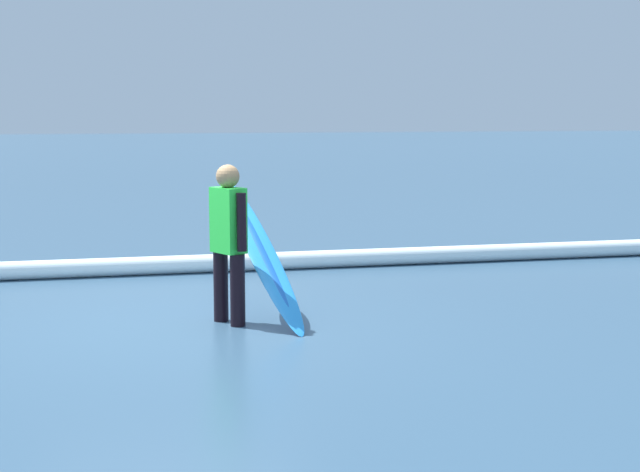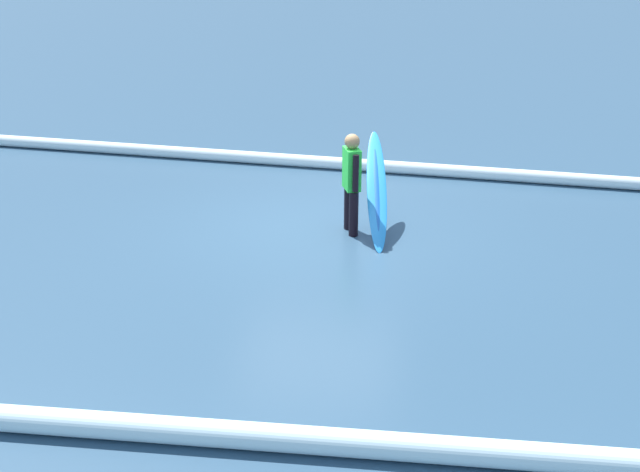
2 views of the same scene
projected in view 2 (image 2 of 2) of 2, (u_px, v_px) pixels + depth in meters
name	position (u px, v px, depth m)	size (l,w,h in m)	color
ground_plane	(317.00, 225.00, 12.57)	(176.92, 176.92, 0.00)	#304E67
surfer	(352.00, 178.00, 12.02)	(0.32, 0.55, 1.50)	black
surfboard	(377.00, 189.00, 12.17)	(0.60, 1.84, 1.31)	#268CE5
wave_crest_foreground	(388.00, 167.00, 14.93)	(0.22, 0.22, 24.83)	white
wave_crest_midground	(37.00, 420.00, 7.68)	(0.25, 0.25, 22.09)	white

